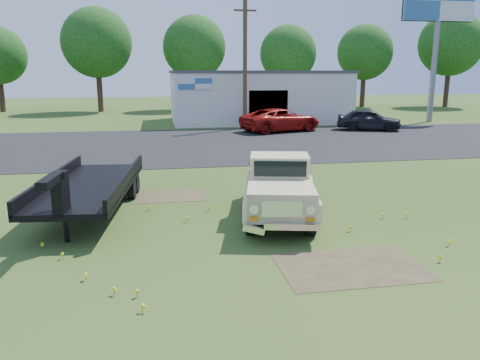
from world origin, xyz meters
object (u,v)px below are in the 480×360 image
(billboard, at_px, (438,14))
(flatbed_trailer, at_px, (90,182))
(vintage_pickup_truck, at_px, (279,186))
(red_pickup, at_px, (281,120))
(dark_sedan, at_px, (369,120))

(billboard, height_order, flatbed_trailer, billboard)
(billboard, height_order, vintage_pickup_truck, billboard)
(red_pickup, bearing_deg, vintage_pickup_truck, 146.35)
(billboard, distance_m, vintage_pickup_truck, 31.10)
(vintage_pickup_truck, xyz_separation_m, red_pickup, (5.20, 19.09, -0.11))
(red_pickup, xyz_separation_m, dark_sedan, (6.28, -0.48, -0.03))
(billboard, relative_size, vintage_pickup_truck, 2.25)
(dark_sedan, bearing_deg, red_pickup, 107.42)
(flatbed_trailer, distance_m, dark_sedan, 24.01)
(vintage_pickup_truck, relative_size, red_pickup, 0.87)
(vintage_pickup_truck, xyz_separation_m, dark_sedan, (11.48, 18.62, -0.14))
(vintage_pickup_truck, distance_m, dark_sedan, 21.87)
(vintage_pickup_truck, bearing_deg, billboard, 63.74)
(vintage_pickup_truck, distance_m, flatbed_trailer, 5.46)
(flatbed_trailer, relative_size, dark_sedan, 1.50)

